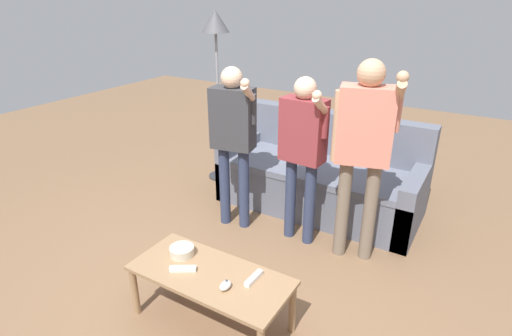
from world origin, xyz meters
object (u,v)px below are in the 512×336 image
game_remote_wand_near (254,278)px  game_remote_wand_far (183,269)px  snack_bowl (182,251)px  player_right (364,141)px  player_center (303,143)px  floor_lamp (216,40)px  coffee_table (210,280)px  player_left (233,131)px  couch (322,177)px  game_remote_nunchuk (225,285)px

game_remote_wand_near → game_remote_wand_far: bearing=-160.7°
snack_bowl → player_right: bearing=54.1°
player_center → floor_lamp: bearing=151.9°
player_right → game_remote_wand_far: 1.55m
coffee_table → player_left: bearing=116.8°
couch → game_remote_nunchuk: 1.93m
player_center → game_remote_wand_far: bearing=-99.9°
floor_lamp → player_center: bearing=-28.1°
snack_bowl → player_center: 1.26m
floor_lamp → player_right: bearing=-21.2°
couch → floor_lamp: bearing=178.3°
couch → player_right: size_ratio=1.21×
game_remote_wand_far → couch: bearing=85.9°
couch → coffee_table: (0.02, -1.85, 0.03)m
player_center → player_right: (0.48, 0.01, 0.11)m
floor_lamp → game_remote_wand_near: 2.63m
couch → snack_bowl: couch is taller
coffee_table → player_left: 1.36m
game_remote_wand_far → player_left: bearing=108.7°
player_right → game_remote_wand_near: 1.28m
couch → game_remote_nunchuk: couch is taller
coffee_table → game_remote_wand_near: 0.29m
player_center → player_right: player_right is taller
couch → snack_bowl: 1.81m
coffee_table → player_right: 1.46m
coffee_table → snack_bowl: size_ratio=6.37×
game_remote_nunchuk → player_center: (-0.11, 1.24, 0.48)m
couch → snack_bowl: bearing=-98.1°
couch → game_remote_nunchuk: size_ratio=21.70×
player_left → game_remote_wand_near: (0.82, -1.01, -0.51)m
game_remote_nunchuk → player_right: 1.43m
game_remote_wand_near → game_remote_wand_far: size_ratio=1.01×
player_left → snack_bowl: bearing=-75.0°
snack_bowl → player_center: bearing=73.4°
floor_lamp → coffee_table: bearing=-55.9°
snack_bowl → player_center: size_ratio=0.11×
coffee_table → game_remote_wand_near: game_remote_wand_near is taller
snack_bowl → floor_lamp: (-1.00, 1.83, 1.11)m
player_left → player_center: size_ratio=1.02×
coffee_table → floor_lamp: (-1.28, 1.89, 1.19)m
snack_bowl → player_center: (0.33, 1.12, 0.47)m
player_right → player_left: bearing=-175.5°
player_right → game_remote_wand_far: size_ratio=9.92×
floor_lamp → player_center: 1.64m
player_left → player_right: 1.10m
coffee_table → game_remote_nunchuk: bearing=-22.3°
coffee_table → player_right: player_right is taller
snack_bowl → game_remote_wand_far: snack_bowl is taller
snack_bowl → game_remote_wand_near: snack_bowl is taller
coffee_table → game_remote_wand_far: (-0.16, -0.07, 0.06)m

